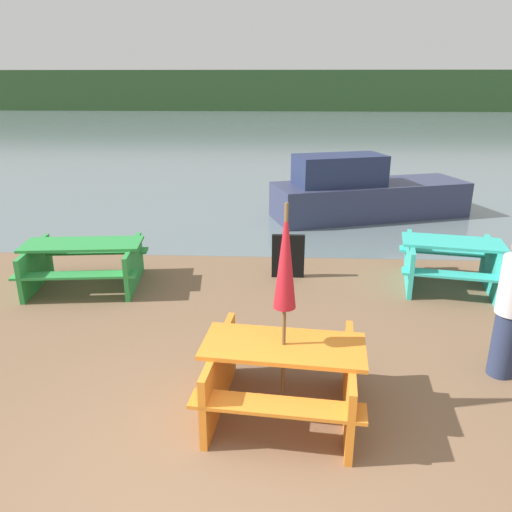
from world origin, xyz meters
The scene contains 9 objects.
water centered at (0.00, 31.05, 0.00)m, with size 60.00×50.00×0.00m.
far_treeline centered at (0.00, 51.05, 2.00)m, with size 80.00×1.60×4.00m.
picnic_table_orange centered at (0.55, 1.40, 0.47)m, with size 1.71×1.53×0.78m.
picnic_table_green centered at (-2.65, 4.51, 0.45)m, with size 1.98×1.57×0.74m.
picnic_table_teal centered at (3.24, 4.77, 0.46)m, with size 1.76×1.64×0.78m.
umbrella_crimson centered at (0.55, 1.40, 1.65)m, with size 0.21×0.21×2.18m.
boat centered at (2.51, 9.09, 0.58)m, with size 4.90×2.80×1.53m.
person centered at (3.04, 2.21, 0.83)m, with size 0.33×0.33×1.65m.
signboard centered at (0.64, 5.07, 0.38)m, with size 0.55×0.08×0.75m.
Camera 1 is at (0.50, -2.88, 3.21)m, focal length 35.00 mm.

